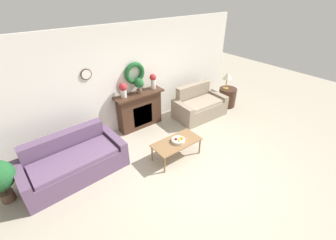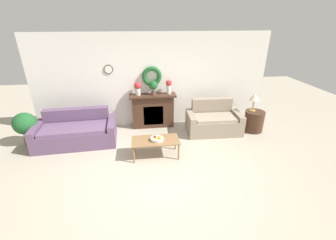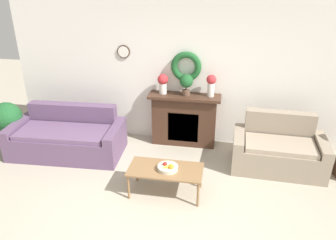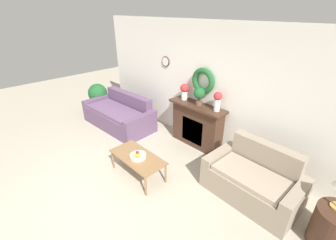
{
  "view_description": "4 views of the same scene",
  "coord_description": "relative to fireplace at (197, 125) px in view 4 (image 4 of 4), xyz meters",
  "views": [
    {
      "loc": [
        -2.69,
        -2.24,
        3.44
      ],
      "look_at": [
        0.07,
        1.32,
        0.7
      ],
      "focal_mm": 24.0,
      "sensor_mm": 36.0,
      "label": 1
    },
    {
      "loc": [
        -0.38,
        -3.76,
        3.01
      ],
      "look_at": [
        0.27,
        1.27,
        0.71
      ],
      "focal_mm": 24.0,
      "sensor_mm": 36.0,
      "label": 2
    },
    {
      "loc": [
        0.68,
        -3.23,
        3.09
      ],
      "look_at": [
        -0.18,
        1.53,
        0.89
      ],
      "focal_mm": 35.0,
      "sensor_mm": 36.0,
      "label": 3
    },
    {
      "loc": [
        2.76,
        -1.16,
        2.89
      ],
      "look_at": [
        -0.07,
        1.59,
        0.92
      ],
      "focal_mm": 24.0,
      "sensor_mm": 36.0,
      "label": 4
    }
  ],
  "objects": [
    {
      "name": "coffee_table",
      "position": [
        -0.06,
        -1.64,
        -0.12
      ],
      "size": [
        1.1,
        0.54,
        0.43
      ],
      "color": "olive",
      "rests_on": "ground_plane"
    },
    {
      "name": "couch_left",
      "position": [
        -2.06,
        -0.74,
        -0.21
      ],
      "size": [
        2.06,
        1.07,
        0.84
      ],
      "rotation": [
        0.0,
        0.0,
        0.05
      ],
      "color": "#604766",
      "rests_on": "ground_plane"
    },
    {
      "name": "vase_on_mantel_right",
      "position": [
        0.47,
        0.01,
        0.74
      ],
      "size": [
        0.18,
        0.18,
        0.41
      ],
      "color": "silver",
      "rests_on": "fireplace"
    },
    {
      "name": "wall_back",
      "position": [
        0.02,
        0.2,
        0.85
      ],
      "size": [
        6.8,
        0.18,
        2.7
      ],
      "color": "white",
      "rests_on": "ground_plane"
    },
    {
      "name": "loveseat_right",
      "position": [
        1.69,
        -0.58,
        -0.19
      ],
      "size": [
        1.54,
        0.91,
        0.91
      ],
      "rotation": [
        0.0,
        0.0,
        -0.04
      ],
      "color": "gray",
      "rests_on": "ground_plane"
    },
    {
      "name": "side_table_by_loveseat",
      "position": [
        2.88,
        -0.67,
        -0.21
      ],
      "size": [
        0.55,
        0.55,
        0.6
      ],
      "color": "#42281C",
      "rests_on": "ground_plane"
    },
    {
      "name": "fruit_bowl",
      "position": [
        -0.02,
        -1.66,
        -0.04
      ],
      "size": [
        0.3,
        0.3,
        0.12
      ],
      "color": "beige",
      "rests_on": "coffee_table"
    },
    {
      "name": "ground_plane",
      "position": [
        0.03,
        -2.46,
        -0.51
      ],
      "size": [
        16.0,
        16.0,
        0.0
      ],
      "primitive_type": "plane",
      "color": "#ADA38E"
    },
    {
      "name": "vase_on_mantel_left",
      "position": [
        -0.41,
        0.01,
        0.71
      ],
      "size": [
        0.2,
        0.2,
        0.37
      ],
      "color": "silver",
      "rests_on": "fireplace"
    },
    {
      "name": "fireplace",
      "position": [
        0.0,
        0.0,
        0.0
      ],
      "size": [
        1.34,
        0.41,
        1.01
      ],
      "color": "#42281C",
      "rests_on": "ground_plane"
    },
    {
      "name": "potted_plant_on_mantel",
      "position": [
        0.03,
        -0.01,
        0.75
      ],
      "size": [
        0.25,
        0.25,
        0.4
      ],
      "color": "brown",
      "rests_on": "fireplace"
    },
    {
      "name": "potted_plant_floor_by_couch",
      "position": [
        -3.29,
        -0.68,
        0.06
      ],
      "size": [
        0.56,
        0.56,
        0.88
      ],
      "color": "brown",
      "rests_on": "ground_plane"
    }
  ]
}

